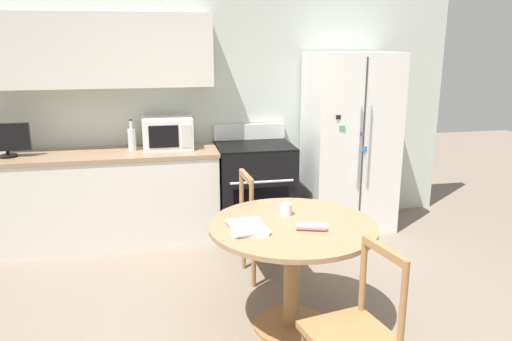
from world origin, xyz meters
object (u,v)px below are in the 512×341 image
object	(u,v)px
oven_range	(255,188)
refrigerator	(349,142)
microwave	(168,133)
dining_chair_far	(265,227)
countertop_tv	(6,139)
dining_chair_near	(354,334)
candle_glass	(286,210)
counter_bottle	(132,139)

from	to	relation	value
oven_range	refrigerator	bearing A→B (deg)	-1.48
microwave	dining_chair_far	world-z (taller)	microwave
countertop_tv	dining_chair_near	distance (m)	3.54
countertop_tv	candle_glass	bearing A→B (deg)	-36.72
dining_chair_near	dining_chair_far	bearing A→B (deg)	-6.91
countertop_tv	counter_bottle	distance (m)	1.10
oven_range	countertop_tv	bearing A→B (deg)	-179.77
refrigerator	dining_chair_near	bearing A→B (deg)	-110.69
countertop_tv	dining_chair_far	world-z (taller)	countertop_tv
microwave	countertop_tv	xyz separation A→B (m)	(-1.45, -0.09, 0.02)
refrigerator	candle_glass	bearing A→B (deg)	-124.30
counter_bottle	candle_glass	bearing A→B (deg)	-57.41
microwave	counter_bottle	distance (m)	0.35
refrigerator	microwave	bearing A→B (deg)	176.61
microwave	dining_chair_near	bearing A→B (deg)	-72.24
dining_chair_far	oven_range	bearing A→B (deg)	170.21
countertop_tv	candle_glass	distance (m)	2.74
refrigerator	candle_glass	xyz separation A→B (m)	(-1.10, -1.62, -0.11)
countertop_tv	dining_chair_far	bearing A→B (deg)	-24.70
counter_bottle	candle_glass	size ratio (longest dim) A/B	3.59
oven_range	counter_bottle	size ratio (longest dim) A/B	3.57
counter_bottle	dining_chair_far	xyz separation A→B (m)	(1.08, -1.07, -0.58)
refrigerator	counter_bottle	world-z (taller)	refrigerator
countertop_tv	counter_bottle	xyz separation A→B (m)	(1.10, 0.07, -0.05)
oven_range	candle_glass	xyz separation A→B (m)	(-0.11, -1.64, 0.33)
countertop_tv	dining_chair_far	xyz separation A→B (m)	(2.18, -1.00, -0.63)
dining_chair_far	dining_chair_near	world-z (taller)	same
dining_chair_far	candle_glass	world-z (taller)	dining_chair_far
candle_glass	dining_chair_near	bearing A→B (deg)	-82.84
countertop_tv	candle_glass	size ratio (longest dim) A/B	4.87
oven_range	countertop_tv	size ratio (longest dim) A/B	2.64
oven_range	candle_glass	bearing A→B (deg)	-93.75
dining_chair_far	countertop_tv	bearing A→B (deg)	-118.05
microwave	dining_chair_near	distance (m)	2.90
oven_range	candle_glass	world-z (taller)	oven_range
dining_chair_near	counter_bottle	bearing A→B (deg)	12.80
refrigerator	microwave	distance (m)	1.85
dining_chair_far	dining_chair_near	distance (m)	1.61
oven_range	candle_glass	distance (m)	1.68
microwave	counter_bottle	world-z (taller)	same
refrigerator	oven_range	distance (m)	1.09
counter_bottle	oven_range	bearing A→B (deg)	-2.80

